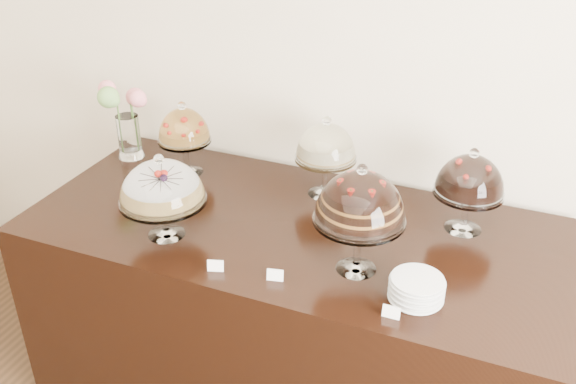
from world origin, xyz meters
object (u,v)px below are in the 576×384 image
at_px(display_counter, 292,310).
at_px(cake_stand_choco_layer, 360,201).
at_px(cake_stand_cheesecake, 326,146).
at_px(cake_stand_fruit_tart, 184,129).
at_px(cake_stand_sugar_sponge, 162,186).
at_px(flower_vase, 125,115).
at_px(cake_stand_dark_choco, 470,179).
at_px(plate_stack, 417,289).

relative_size(display_counter, cake_stand_choco_layer, 5.11).
distance_m(cake_stand_cheesecake, cake_stand_fruit_tart, 0.67).
height_order(cake_stand_sugar_sponge, flower_vase, flower_vase).
bearing_deg(display_counter, cake_stand_cheesecake, 84.08).
bearing_deg(cake_stand_fruit_tart, cake_stand_dark_choco, -0.21).
xyz_separation_m(display_counter, cake_stand_fruit_tart, (-0.64, 0.25, 0.67)).
height_order(cake_stand_sugar_sponge, cake_stand_dark_choco, cake_stand_dark_choco).
relative_size(cake_stand_fruit_tart, flower_vase, 0.91).
bearing_deg(plate_stack, display_counter, 153.90).
relative_size(cake_stand_fruit_tart, plate_stack, 1.91).
bearing_deg(plate_stack, cake_stand_cheesecake, 132.96).
relative_size(cake_stand_choco_layer, flower_vase, 1.10).
bearing_deg(cake_stand_choco_layer, plate_stack, -20.43).
xyz_separation_m(cake_stand_sugar_sponge, plate_stack, (1.01, -0.02, -0.18)).
bearing_deg(plate_stack, cake_stand_dark_choco, 81.61).
distance_m(display_counter, cake_stand_sugar_sponge, 0.84).
relative_size(cake_stand_dark_choco, flower_vase, 0.92).
bearing_deg(cake_stand_cheesecake, plate_stack, -47.04).
bearing_deg(display_counter, cake_stand_sugar_sponge, -149.57).
xyz_separation_m(cake_stand_sugar_sponge, flower_vase, (-0.55, 0.54, 0.00)).
height_order(cake_stand_dark_choco, cake_stand_fruit_tart, cake_stand_dark_choco).
height_order(cake_stand_choco_layer, plate_stack, cake_stand_choco_layer).
bearing_deg(display_counter, cake_stand_choco_layer, -29.95).
xyz_separation_m(cake_stand_choco_layer, flower_vase, (-1.32, 0.47, -0.07)).
distance_m(cake_stand_sugar_sponge, cake_stand_fruit_tart, 0.54).
relative_size(display_counter, cake_stand_sugar_sponge, 6.20).
relative_size(cake_stand_sugar_sponge, plate_stack, 1.90).
relative_size(display_counter, plate_stack, 11.79).
bearing_deg(cake_stand_fruit_tart, cake_stand_cheesecake, 4.75).
bearing_deg(cake_stand_fruit_tart, cake_stand_choco_layer, -24.15).
distance_m(cake_stand_choco_layer, plate_stack, 0.36).
relative_size(cake_stand_choco_layer, cake_stand_cheesecake, 1.17).
xyz_separation_m(cake_stand_dark_choco, flower_vase, (-1.64, 0.04, -0.00)).
distance_m(cake_stand_sugar_sponge, plate_stack, 1.03).
bearing_deg(cake_stand_cheesecake, cake_stand_sugar_sponge, -130.12).
distance_m(cake_stand_choco_layer, cake_stand_cheesecake, 0.58).
bearing_deg(cake_stand_dark_choco, cake_stand_fruit_tart, 179.79).
bearing_deg(cake_stand_dark_choco, display_counter, -159.69).
distance_m(cake_stand_fruit_tart, plate_stack, 1.33).
relative_size(cake_stand_cheesecake, plate_stack, 1.98).
height_order(cake_stand_cheesecake, cake_stand_fruit_tart, cake_stand_cheesecake).
relative_size(cake_stand_choco_layer, cake_stand_fruit_tart, 1.21).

